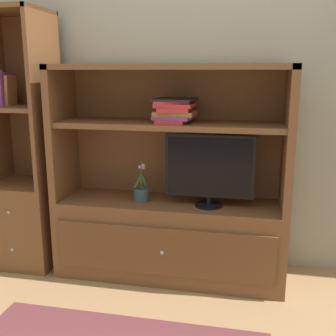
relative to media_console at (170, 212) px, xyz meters
name	(u,v)px	position (x,y,z in m)	size (l,w,h in m)	color
ground_plane	(157,303)	(0.00, -0.41, -0.47)	(8.00, 8.00, 0.00)	tan
painted_rear_wall	(179,76)	(0.00, 0.34, 0.93)	(6.00, 0.10, 2.80)	gray
media_console	(170,212)	(0.00, 0.00, 0.00)	(1.59, 0.48, 1.48)	brown
tv_monitor	(209,169)	(0.28, -0.05, 0.34)	(0.59, 0.18, 0.48)	black
potted_plant	(141,193)	(-0.19, -0.03, 0.14)	(0.10, 0.11, 0.29)	#384C56
magazine_stack	(175,110)	(0.04, -0.01, 0.71)	(0.28, 0.32, 0.16)	red
bookshelf_tall	(26,186)	(-1.10, 0.00, 0.13)	(0.48, 0.47, 1.85)	brown
upright_book_row	(3,89)	(-1.21, -0.01, 0.84)	(0.15, 0.18, 0.25)	silver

